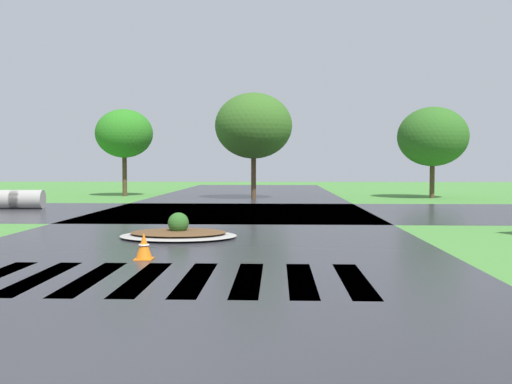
{
  "coord_description": "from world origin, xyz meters",
  "views": [
    {
      "loc": [
        1.84,
        -4.86,
        1.96
      ],
      "look_at": [
        1.28,
        10.48,
        1.22
      ],
      "focal_mm": 40.35,
      "sensor_mm": 36.0,
      "label": 1
    }
  ],
  "objects": [
    {
      "name": "asphalt_roadway",
      "position": [
        0.0,
        10.0,
        0.0
      ],
      "size": [
        11.22,
        80.0,
        0.01
      ],
      "primitive_type": "cube",
      "color": "#2B2B30",
      "rests_on": "ground"
    },
    {
      "name": "asphalt_cross_road",
      "position": [
        0.0,
        18.77,
        0.0
      ],
      "size": [
        90.0,
        10.1,
        0.01
      ],
      "primitive_type": "cube",
      "color": "#2B2B30",
      "rests_on": "ground"
    },
    {
      "name": "crosswalk_stripes",
      "position": [
        0.0,
        4.83,
        0.0
      ],
      "size": [
        6.75,
        3.06,
        0.01
      ],
      "color": "white",
      "rests_on": "ground"
    },
    {
      "name": "median_island",
      "position": [
        -0.79,
        10.31,
        0.13
      ],
      "size": [
        3.12,
        2.37,
        0.68
      ],
      "color": "#9E9B93",
      "rests_on": "ground"
    },
    {
      "name": "drainage_pipe_stack",
      "position": [
        -10.15,
        20.03,
        0.42
      ],
      "size": [
        3.33,
        1.06,
        0.84
      ],
      "color": "#9E9B93",
      "rests_on": "ground"
    },
    {
      "name": "traffic_cone",
      "position": [
        -0.89,
        6.78,
        0.26
      ],
      "size": [
        0.36,
        0.36,
        0.55
      ],
      "color": "orange",
      "rests_on": "ground"
    },
    {
      "name": "background_treeline",
      "position": [
        2.15,
        28.87,
        3.93
      ],
      "size": [
        45.21,
        6.57,
        6.01
      ],
      "color": "#4C3823",
      "rests_on": "ground"
    }
  ]
}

